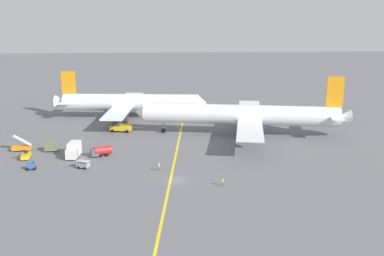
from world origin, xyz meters
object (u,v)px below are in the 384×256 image
(pushback_tug, at_px, (120,127))
(gse_stair_truck_yellow, at_px, (22,147))
(gse_belt_loader_portside, at_px, (26,155))
(gse_container_dolly_flat, at_px, (51,147))
(gse_baggage_cart_trailing, at_px, (83,164))
(ground_crew_wing_walker_right, at_px, (222,182))
(gse_fuel_bowser_stubby, at_px, (101,151))
(gse_gpu_cart_small, at_px, (31,166))
(gse_catering_truck_tall, at_px, (74,150))
(ground_crew_marshaller_foreground, at_px, (159,167))
(airliner_being_pushed, at_px, (242,115))
(airliner_at_gate_left, at_px, (130,103))

(pushback_tug, bearing_deg, gse_stair_truck_yellow, -142.40)
(gse_belt_loader_portside, relative_size, gse_container_dolly_flat, 1.54)
(gse_container_dolly_flat, bearing_deg, gse_stair_truck_yellow, 173.94)
(gse_stair_truck_yellow, distance_m, gse_baggage_cart_trailing, 22.32)
(ground_crew_wing_walker_right, bearing_deg, pushback_tug, 117.98)
(pushback_tug, bearing_deg, gse_fuel_bowser_stubby, -96.73)
(pushback_tug, distance_m, gse_gpu_cart_small, 35.95)
(gse_catering_truck_tall, bearing_deg, pushback_tug, 69.07)
(pushback_tug, height_order, gse_baggage_cart_trailing, pushback_tug)
(gse_gpu_cart_small, height_order, ground_crew_marshaller_foreground, gse_gpu_cart_small)
(airliner_being_pushed, xyz_separation_m, ground_crew_marshaller_foreground, (-22.88, -27.94, -4.81))
(gse_stair_truck_yellow, bearing_deg, gse_baggage_cart_trailing, -39.34)
(gse_belt_loader_portside, height_order, ground_crew_marshaller_foreground, gse_belt_loader_portside)
(gse_fuel_bowser_stubby, height_order, gse_catering_truck_tall, gse_catering_truck_tall)
(gse_gpu_cart_small, height_order, ground_crew_wing_walker_right, gse_gpu_cart_small)
(gse_belt_loader_portside, bearing_deg, gse_fuel_bowser_stubby, 2.87)
(gse_catering_truck_tall, bearing_deg, gse_gpu_cart_small, -133.35)
(gse_container_dolly_flat, bearing_deg, gse_fuel_bowser_stubby, -20.97)
(airliner_being_pushed, relative_size, pushback_tug, 6.33)
(pushback_tug, xyz_separation_m, gse_gpu_cart_small, (-16.77, -31.79, -0.46))
(airliner_at_gate_left, relative_size, gse_belt_loader_portside, 9.74)
(gse_fuel_bowser_stubby, bearing_deg, gse_container_dolly_flat, 159.03)
(gse_container_dolly_flat, xyz_separation_m, gse_baggage_cart_trailing, (9.94, -13.37, -0.31))
(gse_baggage_cart_trailing, bearing_deg, gse_catering_truck_tall, 113.18)
(pushback_tug, bearing_deg, airliner_being_pushed, -10.75)
(airliner_being_pushed, bearing_deg, gse_catering_truck_tall, -158.29)
(gse_container_dolly_flat, xyz_separation_m, gse_catering_truck_tall, (6.46, -5.24, 0.58))
(gse_container_dolly_flat, bearing_deg, pushback_tug, 49.83)
(airliner_being_pushed, height_order, gse_container_dolly_flat, airliner_being_pushed)
(gse_baggage_cart_trailing, bearing_deg, gse_gpu_cart_small, -179.56)
(airliner_at_gate_left, distance_m, gse_baggage_cart_trailing, 49.11)
(gse_stair_truck_yellow, xyz_separation_m, ground_crew_marshaller_foreground, (33.89, -16.84, -0.10))
(gse_belt_loader_portside, bearing_deg, gse_baggage_cart_trailing, -27.81)
(gse_catering_truck_tall, xyz_separation_m, ground_crew_marshaller_foreground, (20.11, -10.82, -0.83))
(ground_crew_marshaller_foreground, bearing_deg, gse_belt_loader_portside, 161.65)
(gse_fuel_bowser_stubby, bearing_deg, gse_stair_truck_yellow, 164.24)
(gse_belt_loader_portside, xyz_separation_m, gse_baggage_cart_trailing, (14.47, -7.63, 0.04))
(gse_belt_loader_portside, xyz_separation_m, gse_catering_truck_tall, (10.98, 0.51, 0.93))
(pushback_tug, bearing_deg, gse_belt_loader_portside, -129.71)
(gse_baggage_cart_trailing, xyz_separation_m, gse_catering_truck_tall, (-3.48, 8.14, 0.90))
(gse_gpu_cart_small, xyz_separation_m, ground_crew_wing_walker_right, (40.39, -12.66, 0.10))
(pushback_tug, xyz_separation_m, gse_catering_truck_tall, (-9.01, -23.57, 0.51))
(gse_gpu_cart_small, xyz_separation_m, gse_baggage_cart_trailing, (11.24, 0.09, 0.07))
(gse_catering_truck_tall, bearing_deg, gse_stair_truck_yellow, 156.41)
(gse_gpu_cart_small, relative_size, ground_crew_wing_walker_right, 1.39)
(gse_gpu_cart_small, bearing_deg, gse_belt_loader_portside, 112.67)
(gse_catering_truck_tall, distance_m, ground_crew_wing_walker_right, 38.75)
(airliner_being_pushed, xyz_separation_m, gse_fuel_bowser_stubby, (-36.71, -16.76, -4.40))
(pushback_tug, relative_size, gse_container_dolly_flat, 2.86)
(gse_belt_loader_portside, relative_size, gse_baggage_cart_trailing, 1.61)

